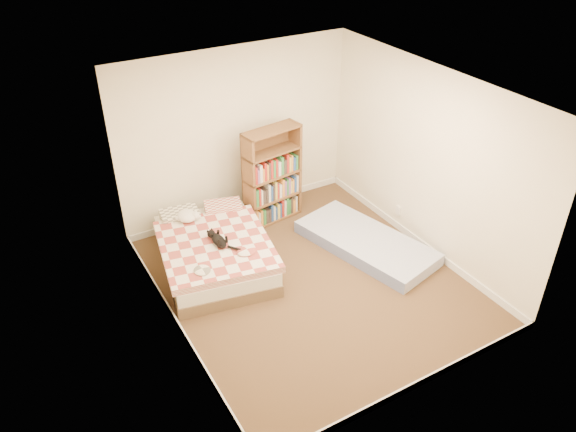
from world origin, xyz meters
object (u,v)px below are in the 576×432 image
white_dog (188,216)px  floor_mattress (366,243)px  bookshelf (272,186)px  bed (213,250)px  black_cat (218,239)px

white_dog → floor_mattress: bearing=-39.5°
bookshelf → white_dog: (-1.34, -0.12, -0.02)m
bed → bookshelf: 1.40m
floor_mattress → white_dog: (-2.07, 1.22, 0.42)m
bed → floor_mattress: bed is taller
white_dog → bed: bearing=-84.9°
bed → bookshelf: bearing=37.8°
bookshelf → floor_mattress: bookshelf is taller
bed → white_dog: bearing=114.7°
floor_mattress → white_dog: size_ratio=6.06×
bookshelf → white_dog: 1.35m
bed → floor_mattress: size_ratio=1.06×
bed → white_dog: white_dog is taller
black_cat → white_dog: size_ratio=1.75×
floor_mattress → black_cat: bearing=151.1°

